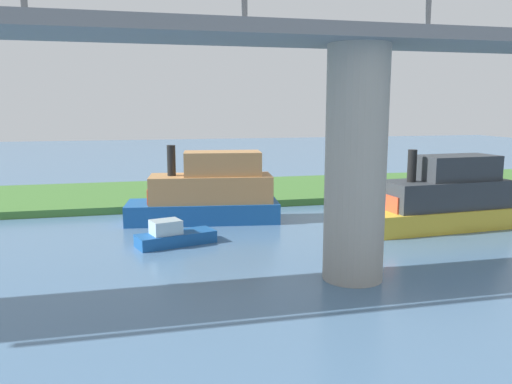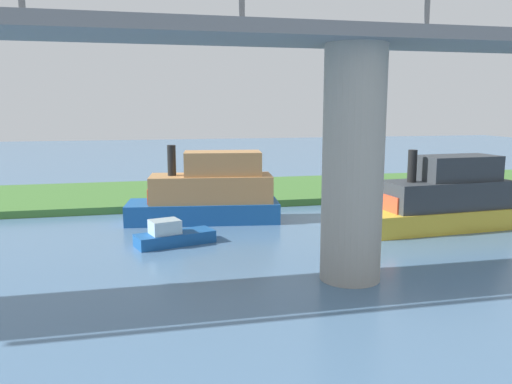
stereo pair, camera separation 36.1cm
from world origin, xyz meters
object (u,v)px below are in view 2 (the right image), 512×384
(riverboat_paddlewheel, at_px, (208,193))
(person_on_bank, at_px, (183,190))
(mooring_post, at_px, (259,192))
(houseboat_blue, at_px, (173,235))
(skiff_small, at_px, (443,199))
(bridge_pylon, at_px, (353,165))

(riverboat_paddlewheel, bearing_deg, person_on_bank, -77.28)
(mooring_post, bearing_deg, riverboat_paddlewheel, 48.26)
(mooring_post, xyz_separation_m, houseboat_blue, (6.97, 10.09, -0.37))
(person_on_bank, height_order, riverboat_paddlewheel, riverboat_paddlewheel)
(mooring_post, distance_m, houseboat_blue, 12.27)
(person_on_bank, xyz_separation_m, riverboat_paddlewheel, (-1.16, 5.15, 0.56))
(skiff_small, distance_m, riverboat_paddlewheel, 13.99)
(person_on_bank, bearing_deg, mooring_post, 177.82)
(person_on_bank, bearing_deg, riverboat_paddlewheel, 102.72)
(person_on_bank, distance_m, skiff_small, 17.51)
(bridge_pylon, relative_size, person_on_bank, 6.81)
(skiff_small, height_order, riverboat_paddlewheel, riverboat_paddlewheel)
(bridge_pylon, distance_m, mooring_post, 17.61)
(skiff_small, xyz_separation_m, riverboat_paddlewheel, (13.04, -5.08, 0.03))
(person_on_bank, xyz_separation_m, houseboat_blue, (1.40, 10.30, -0.72))
(bridge_pylon, height_order, houseboat_blue, bridge_pylon)
(bridge_pylon, bearing_deg, mooring_post, -90.56)
(skiff_small, xyz_separation_m, houseboat_blue, (15.60, 0.07, -1.25))
(houseboat_blue, bearing_deg, riverboat_paddlewheel, -116.47)
(person_on_bank, relative_size, skiff_small, 0.15)
(bridge_pylon, xyz_separation_m, person_on_bank, (5.40, -17.39, -3.53))
(mooring_post, relative_size, riverboat_paddlewheel, 0.07)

